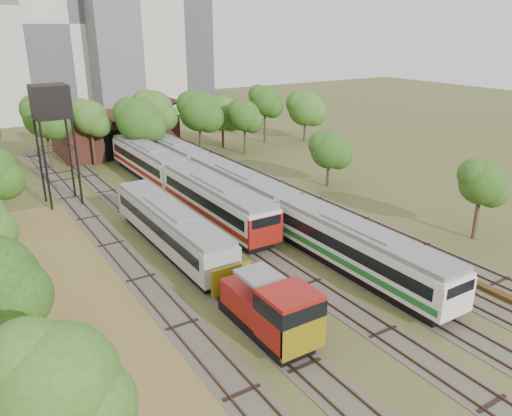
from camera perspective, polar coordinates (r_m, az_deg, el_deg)
ground at (r=31.95m, az=21.10°, el=-14.80°), size 240.00×240.00×0.00m
dry_grass_patch at (r=28.89m, az=-17.76°, el=-18.43°), size 14.00×60.00×0.04m
tracks at (r=48.39m, az=-3.36°, el=-1.19°), size 24.60×80.00×0.19m
railcar_red_set at (r=54.24m, az=-8.94°, el=3.29°), size 3.26×34.58×4.03m
railcar_green_set at (r=50.69m, az=-1.93°, el=2.20°), size 3.08×52.07×3.82m
railcar_rear at (r=79.37m, az=-17.02°, el=7.82°), size 2.92×16.08×3.60m
shunter_locomotive at (r=29.81m, az=1.90°, el=-11.63°), size 2.98×8.10×3.90m
old_grey_coach at (r=41.63m, az=-9.75°, el=-2.18°), size 2.97×18.00×3.67m
water_tower at (r=54.09m, az=-22.43°, el=10.88°), size 3.54×3.54×12.21m
rail_pile_far at (r=43.06m, az=17.01°, el=-4.76°), size 0.46×7.41×0.24m
maintenance_shed at (r=77.01m, az=-15.84°, el=8.35°), size 16.45×11.55×7.58m
tree_band_left at (r=33.28m, az=-26.39°, el=-4.25°), size 8.65×54.49×8.33m
tree_band_far at (r=71.52m, az=-9.49°, el=10.64°), size 51.29×10.22×9.45m
tree_band_right at (r=59.54m, az=6.97°, el=7.72°), size 5.03×41.20×7.73m
tower_centre at (r=117.11m, az=-21.61°, el=18.97°), size 20.00×18.00×36.00m
tower_far_right at (r=136.76m, az=-8.47°, el=18.36°), size 12.00×12.00×28.00m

